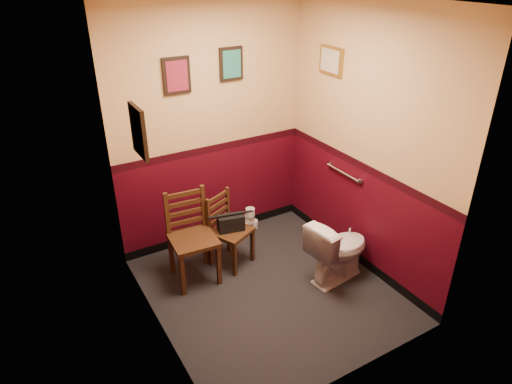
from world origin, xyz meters
TOP-DOWN VIEW (x-y plane):
  - floor at (0.00, 0.00)m, footprint 2.20×2.40m
  - ceiling at (0.00, 0.00)m, footprint 2.20×2.40m
  - wall_back at (0.00, 1.20)m, footprint 2.20×0.00m
  - wall_front at (0.00, -1.20)m, footprint 2.20×0.00m
  - wall_left at (-1.10, 0.00)m, footprint 0.00×2.40m
  - wall_right at (1.10, 0.00)m, footprint 0.00×2.40m
  - grab_bar at (1.07, 0.25)m, footprint 0.05×0.56m
  - framed_print_back_a at (-0.35, 1.18)m, footprint 0.28×0.04m
  - framed_print_back_b at (0.25, 1.18)m, footprint 0.26×0.04m
  - framed_print_left at (-1.08, 0.10)m, footprint 0.04×0.30m
  - framed_print_right at (1.08, 0.60)m, footprint 0.04×0.34m
  - toilet at (0.72, -0.17)m, footprint 0.74×0.48m
  - toilet_brush at (0.95, -0.07)m, footprint 0.13×0.13m
  - chair_left at (-0.55, 0.59)m, footprint 0.48×0.48m
  - chair_right at (-0.12, 0.63)m, footprint 0.50×0.50m
  - handbag at (-0.10, 0.60)m, footprint 0.30×0.19m
  - tp_stack at (0.40, 1.09)m, footprint 0.23×0.14m

SIDE VIEW (x-z plane):
  - floor at x=0.00m, z-range 0.00..0.00m
  - toilet_brush at x=0.95m, z-range -0.16..0.31m
  - tp_stack at x=0.40m, z-range -0.03..0.28m
  - toilet at x=0.72m, z-range 0.00..0.68m
  - chair_right at x=-0.12m, z-range 0.00..0.81m
  - chair_left at x=-0.55m, z-range 0.00..0.95m
  - handbag at x=-0.10m, z-range 0.41..0.61m
  - grab_bar at x=1.07m, z-range 0.92..0.98m
  - wall_back at x=0.00m, z-range 0.00..2.70m
  - wall_front at x=0.00m, z-range 0.00..2.70m
  - wall_left at x=-1.10m, z-range 0.00..2.70m
  - wall_right at x=1.10m, z-range 0.00..2.70m
  - framed_print_left at x=-1.08m, z-range 1.66..2.04m
  - framed_print_back_a at x=-0.35m, z-range 1.77..2.13m
  - framed_print_back_b at x=0.25m, z-range 1.83..2.17m
  - framed_print_right at x=1.08m, z-range 1.91..2.19m
  - ceiling at x=0.00m, z-range 2.70..2.70m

